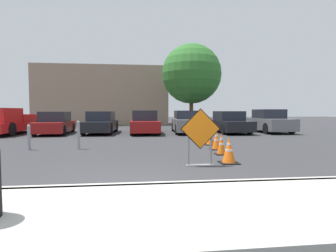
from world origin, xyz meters
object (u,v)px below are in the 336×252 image
at_px(road_closed_sign, 200,134).
at_px(pickup_truck, 7,123).
at_px(parked_car_sixth, 269,122).
at_px(parked_car_nearest, 55,124).
at_px(traffic_cone_fourth, 210,138).
at_px(parked_car_third, 144,123).
at_px(bollard_nearest, 78,134).
at_px(parked_car_fifth, 229,123).
at_px(traffic_cone_third, 217,140).
at_px(parked_car_fourth, 187,122).
at_px(traffic_cone_nearest, 229,151).
at_px(traffic_cone_fifth, 210,133).
at_px(parked_car_second, 101,123).
at_px(bollard_second, 29,137).
at_px(traffic_cone_second, 221,144).

bearing_deg(road_closed_sign, pickup_truck, 132.86).
bearing_deg(parked_car_sixth, parked_car_nearest, -0.28).
distance_m(traffic_cone_fourth, parked_car_third, 6.67).
distance_m(parked_car_sixth, bollard_nearest, 12.91).
bearing_deg(parked_car_fifth, road_closed_sign, 66.81).
height_order(traffic_cone_third, parked_car_fourth, parked_car_fourth).
bearing_deg(road_closed_sign, traffic_cone_nearest, 15.66).
xyz_separation_m(traffic_cone_fourth, parked_car_fourth, (0.15, 6.28, 0.37)).
bearing_deg(traffic_cone_fifth, parked_car_second, 138.26).
distance_m(parked_car_fourth, parked_car_fifth, 2.82).
bearing_deg(parked_car_second, traffic_cone_fourth, 132.33).
height_order(road_closed_sign, bollard_nearest, road_closed_sign).
xyz_separation_m(road_closed_sign, parked_car_nearest, (-6.84, 10.45, -0.20)).
bearing_deg(parked_car_second, traffic_cone_fifth, 140.49).
distance_m(parked_car_sixth, bollard_second, 14.47).
height_order(parked_car_nearest, parked_car_third, parked_car_third).
bearing_deg(pickup_truck, road_closed_sign, 135.50).
xyz_separation_m(traffic_cone_third, bollard_second, (-6.96, 0.68, 0.15)).
relative_size(parked_car_second, bollard_nearest, 4.22).
xyz_separation_m(traffic_cone_fifth, parked_car_nearest, (-8.60, 4.99, 0.26)).
relative_size(traffic_cone_fourth, parked_car_fifth, 0.14).
bearing_deg(bollard_second, pickup_truck, 120.05).
bearing_deg(parked_car_sixth, parked_car_second, -1.52).
relative_size(road_closed_sign, traffic_cone_second, 2.13).
height_order(parked_car_fifth, bollard_second, parked_car_fifth).
distance_m(parked_car_fifth, parked_car_sixth, 2.81).
xyz_separation_m(road_closed_sign, parked_car_sixth, (7.20, 10.13, -0.12)).
bearing_deg(road_closed_sign, traffic_cone_fifth, 72.10).
xyz_separation_m(traffic_cone_second, bollard_second, (-6.78, 1.81, 0.15)).
bearing_deg(bollard_second, traffic_cone_nearest, -26.43).
distance_m(pickup_truck, parked_car_fifth, 14.05).
xyz_separation_m(pickup_truck, parked_car_second, (5.63, 0.22, -0.07)).
bearing_deg(parked_car_third, traffic_cone_third, 108.31).
bearing_deg(bollard_nearest, road_closed_sign, -42.00).
distance_m(traffic_cone_fourth, traffic_cone_fifth, 1.37).
xyz_separation_m(traffic_cone_second, bollard_nearest, (-4.99, 1.81, 0.22)).
distance_m(traffic_cone_third, pickup_truck, 13.34).
bearing_deg(parked_car_nearest, road_closed_sign, 120.50).
xyz_separation_m(road_closed_sign, bollard_nearest, (-3.87, 3.49, -0.27)).
height_order(traffic_cone_second, bollard_second, bollard_second).
height_order(traffic_cone_fourth, bollard_second, bollard_second).
height_order(traffic_cone_second, parked_car_nearest, parked_car_nearest).
xyz_separation_m(parked_car_sixth, bollard_second, (-12.85, -6.64, -0.22)).
bearing_deg(parked_car_nearest, traffic_cone_second, 129.51).
height_order(traffic_cone_second, pickup_truck, pickup_truck).
xyz_separation_m(traffic_cone_fourth, bollard_second, (-7.09, -0.65, 0.19)).
relative_size(parked_car_sixth, bollard_nearest, 3.91).
height_order(traffic_cone_nearest, bollard_second, bollard_second).
distance_m(parked_car_nearest, parked_car_second, 2.82).
bearing_deg(traffic_cone_nearest, parked_car_second, 115.25).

